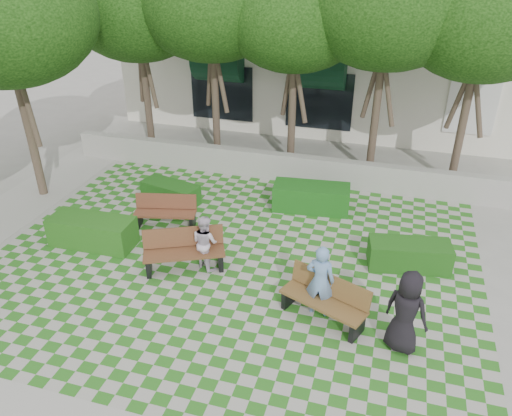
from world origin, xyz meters
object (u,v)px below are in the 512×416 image
(hedge_east, at_px, (409,255))
(bench_mid, at_px, (184,251))
(person_dark, at_px, (406,312))
(person_white, at_px, (205,242))
(hedge_midright, at_px, (311,197))
(hedge_midleft, at_px, (171,193))
(bench_west, at_px, (166,212))
(hedge_west, at_px, (93,232))
(bench_east, at_px, (325,300))
(person_blue, at_px, (320,281))

(hedge_east, bearing_deg, bench_mid, -163.02)
(person_dark, distance_m, person_white, 4.95)
(hedge_midright, bearing_deg, hedge_midleft, -169.83)
(bench_mid, xyz_separation_m, bench_west, (-1.34, 1.76, -0.06))
(bench_west, bearing_deg, hedge_midleft, 96.51)
(person_white, bearing_deg, hedge_east, -136.16)
(bench_mid, xyz_separation_m, person_dark, (5.19, -1.30, 0.40))
(hedge_midleft, xyz_separation_m, hedge_west, (-0.94, -2.79, 0.07))
(bench_west, distance_m, hedge_midleft, 1.44)
(bench_east, relative_size, person_white, 1.40)
(bench_mid, bearing_deg, hedge_midleft, 95.35)
(hedge_east, relative_size, person_dark, 1.09)
(bench_east, height_order, person_dark, person_dark)
(person_dark, bearing_deg, hedge_west, 13.03)
(bench_east, height_order, hedge_west, bench_east)
(bench_east, distance_m, person_white, 3.29)
(bench_west, height_order, person_white, person_white)
(hedge_east, xyz_separation_m, person_blue, (-1.82, -2.33, 0.50))
(person_blue, relative_size, person_white, 1.20)
(person_blue, bearing_deg, bench_east, 140.55)
(bench_mid, height_order, hedge_west, bench_mid)
(hedge_midleft, xyz_separation_m, person_dark, (7.00, -4.40, 0.58))
(bench_mid, height_order, person_white, person_white)
(person_blue, bearing_deg, person_dark, 166.02)
(hedge_east, bearing_deg, person_blue, -128.00)
(bench_mid, xyz_separation_m, hedge_midright, (2.39, 3.86, -0.10))
(hedge_east, height_order, person_blue, person_blue)
(bench_west, relative_size, person_white, 1.28)
(bench_east, xyz_separation_m, bench_west, (-4.91, 2.62, -0.04))
(bench_west, relative_size, hedge_midleft, 1.00)
(person_dark, bearing_deg, hedge_east, -66.83)
(bench_mid, bearing_deg, hedge_west, 148.48)
(hedge_midright, xyz_separation_m, hedge_midleft, (-4.20, -0.75, -0.08))
(bench_west, relative_size, hedge_midright, 0.81)
(hedge_west, bearing_deg, person_dark, -11.48)
(bench_west, xyz_separation_m, person_blue, (4.77, -2.48, 0.41))
(hedge_midleft, height_order, hedge_west, hedge_west)
(hedge_west, bearing_deg, person_blue, -9.56)
(hedge_east, distance_m, hedge_west, 8.11)
(bench_west, distance_m, person_blue, 5.39)
(person_blue, bearing_deg, bench_west, -23.38)
(hedge_west, xyz_separation_m, person_white, (3.22, -0.11, 0.32))
(bench_east, bearing_deg, hedge_west, -168.39)
(person_dark, height_order, person_white, person_dark)
(bench_east, xyz_separation_m, bench_mid, (-3.58, 0.86, 0.02))
(hedge_midright, xyz_separation_m, person_white, (-1.92, -3.65, 0.31))
(bench_mid, relative_size, person_blue, 1.21)
(bench_west, bearing_deg, hedge_west, -147.53)
(hedge_west, xyz_separation_m, person_blue, (6.19, -1.04, 0.46))
(hedge_midleft, bearing_deg, bench_west, -70.48)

